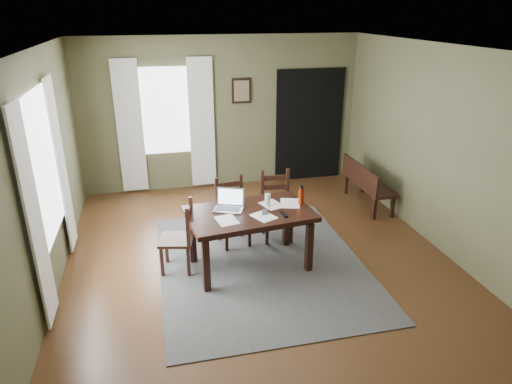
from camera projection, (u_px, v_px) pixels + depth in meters
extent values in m
cube|color=#492C16|center=(261.00, 264.00, 5.98)|extent=(5.00, 6.00, 0.01)
cube|color=brown|center=(222.00, 114.00, 8.17)|extent=(5.00, 0.02, 2.70)
cube|color=brown|center=(379.00, 323.00, 2.76)|extent=(5.00, 0.02, 2.70)
cube|color=brown|center=(38.00, 183.00, 4.94)|extent=(0.02, 6.00, 2.70)
cube|color=brown|center=(446.00, 153.00, 5.99)|extent=(0.02, 6.00, 2.70)
cube|color=white|center=(262.00, 49.00, 4.96)|extent=(5.00, 6.00, 0.02)
cube|color=#424242|center=(261.00, 264.00, 5.97)|extent=(2.60, 3.20, 0.01)
cube|color=black|center=(250.00, 214.00, 5.65)|extent=(1.63, 1.10, 0.06)
cube|color=black|center=(250.00, 218.00, 5.67)|extent=(1.45, 0.92, 0.05)
cube|color=black|center=(206.00, 266.00, 5.28)|extent=(0.09, 0.09, 0.65)
cube|color=black|center=(193.00, 239.00, 5.90)|extent=(0.09, 0.09, 0.65)
cube|color=black|center=(309.00, 247.00, 5.70)|extent=(0.09, 0.09, 0.65)
cube|color=black|center=(286.00, 223.00, 6.32)|extent=(0.09, 0.09, 0.65)
cube|color=black|center=(176.00, 240.00, 5.69)|extent=(0.48, 0.48, 0.04)
cube|color=black|center=(167.00, 249.00, 5.92)|extent=(0.05, 0.05, 0.39)
cube|color=black|center=(192.00, 249.00, 5.93)|extent=(0.05, 0.05, 0.39)
cube|color=black|center=(162.00, 262.00, 5.62)|extent=(0.05, 0.05, 0.39)
cube|color=black|center=(189.00, 262.00, 5.62)|extent=(0.05, 0.05, 0.39)
cube|color=black|center=(191.00, 215.00, 5.76)|extent=(0.05, 0.05, 0.50)
cube|color=black|center=(188.00, 227.00, 5.44)|extent=(0.05, 0.05, 0.50)
cube|color=black|center=(190.00, 231.00, 5.65)|extent=(0.09, 0.30, 0.07)
cube|color=black|center=(190.00, 221.00, 5.60)|extent=(0.09, 0.30, 0.07)
cube|color=black|center=(189.00, 211.00, 5.54)|extent=(0.09, 0.30, 0.07)
cube|color=black|center=(234.00, 216.00, 6.32)|extent=(0.47, 0.47, 0.04)
cube|color=black|center=(226.00, 237.00, 6.20)|extent=(0.04, 0.04, 0.40)
cube|color=black|center=(219.00, 227.00, 6.49)|extent=(0.04, 0.04, 0.40)
cube|color=black|center=(249.00, 233.00, 6.32)|extent=(0.04, 0.04, 0.40)
cube|color=black|center=(241.00, 223.00, 6.61)|extent=(0.04, 0.04, 0.40)
cube|color=black|center=(217.00, 195.00, 6.32)|extent=(0.05, 0.05, 0.51)
cube|color=black|center=(241.00, 192.00, 6.44)|extent=(0.05, 0.05, 0.51)
cube|color=black|center=(229.00, 203.00, 6.43)|extent=(0.31, 0.07, 0.07)
cube|color=black|center=(229.00, 194.00, 6.38)|extent=(0.31, 0.07, 0.07)
cube|color=black|center=(229.00, 184.00, 6.33)|extent=(0.31, 0.07, 0.07)
cube|color=black|center=(277.00, 210.00, 6.46)|extent=(0.46, 0.46, 0.04)
cube|color=black|center=(267.00, 231.00, 6.37)|extent=(0.04, 0.04, 0.42)
cube|color=black|center=(263.00, 220.00, 6.69)|extent=(0.04, 0.04, 0.42)
cube|color=black|center=(291.00, 229.00, 6.41)|extent=(0.04, 0.04, 0.42)
cube|color=black|center=(286.00, 219.00, 6.73)|extent=(0.04, 0.04, 0.42)
cube|color=black|center=(262.00, 188.00, 6.51)|extent=(0.05, 0.05, 0.53)
cube|color=black|center=(288.00, 186.00, 6.56)|extent=(0.05, 0.05, 0.53)
cube|color=black|center=(275.00, 196.00, 6.59)|extent=(0.32, 0.05, 0.07)
cube|color=black|center=(275.00, 187.00, 6.54)|extent=(0.32, 0.05, 0.07)
cube|color=black|center=(275.00, 178.00, 6.49)|extent=(0.32, 0.05, 0.07)
cube|color=black|center=(369.00, 183.00, 7.63)|extent=(0.41, 1.29, 0.06)
cube|color=black|center=(393.00, 207.00, 7.24)|extent=(0.06, 0.06, 0.36)
cube|color=black|center=(374.00, 209.00, 7.18)|extent=(0.06, 0.06, 0.36)
cube|color=black|center=(362.00, 183.00, 8.24)|extent=(0.06, 0.06, 0.36)
cube|color=black|center=(346.00, 184.00, 8.17)|extent=(0.06, 0.06, 0.36)
cube|color=black|center=(360.00, 174.00, 7.52)|extent=(0.05, 1.29, 0.31)
cube|color=#B7B7BC|center=(229.00, 209.00, 5.68)|extent=(0.42, 0.36, 0.02)
cube|color=#B7B7BC|center=(231.00, 196.00, 5.75)|extent=(0.35, 0.19, 0.23)
cube|color=silver|center=(230.00, 197.00, 5.75)|extent=(0.31, 0.16, 0.19)
cube|color=#3F3F42|center=(228.00, 209.00, 5.67)|extent=(0.33, 0.25, 0.00)
cube|color=#3F3F42|center=(265.00, 212.00, 5.58)|extent=(0.09, 0.12, 0.04)
cube|color=black|center=(283.00, 214.00, 5.55)|extent=(0.07, 0.18, 0.02)
cylinder|color=silver|center=(268.00, 200.00, 5.77)|extent=(0.09, 0.09, 0.16)
cylinder|color=#B5310D|center=(301.00, 196.00, 5.82)|extent=(0.09, 0.09, 0.22)
cylinder|color=black|center=(302.00, 187.00, 5.77)|extent=(0.06, 0.06, 0.03)
cube|color=white|center=(227.00, 220.00, 5.41)|extent=(0.28, 0.34, 0.00)
cube|color=white|center=(272.00, 205.00, 5.83)|extent=(0.32, 0.36, 0.00)
cube|color=white|center=(290.00, 203.00, 5.87)|extent=(0.32, 0.37, 0.00)
cube|color=white|center=(264.00, 216.00, 5.50)|extent=(0.33, 0.36, 0.00)
cube|color=white|center=(43.00, 168.00, 5.09)|extent=(0.01, 1.30, 1.70)
cube|color=white|center=(165.00, 111.00, 7.90)|extent=(1.00, 0.01, 1.50)
cube|color=silver|center=(34.00, 219.00, 4.45)|extent=(0.03, 0.48, 2.30)
cube|color=silver|center=(61.00, 166.00, 5.93)|extent=(0.03, 0.48, 2.30)
cube|color=silver|center=(130.00, 128.00, 7.84)|extent=(0.44, 0.03, 2.30)
cube|color=silver|center=(202.00, 124.00, 8.10)|extent=(0.44, 0.03, 2.30)
cube|color=black|center=(241.00, 91.00, 8.07)|extent=(0.34, 0.03, 0.44)
cube|color=brown|center=(242.00, 91.00, 8.06)|extent=(0.27, 0.01, 0.36)
cube|color=black|center=(309.00, 125.00, 8.60)|extent=(1.30, 0.03, 2.10)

